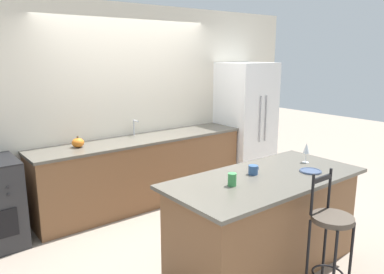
% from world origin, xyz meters
% --- Properties ---
extents(ground_plane, '(18.00, 18.00, 0.00)m').
position_xyz_m(ground_plane, '(0.00, 0.00, 0.00)').
color(ground_plane, gray).
extents(wall_back, '(6.00, 0.07, 2.70)m').
position_xyz_m(wall_back, '(0.00, 0.69, 1.35)').
color(wall_back, beige).
rests_on(wall_back, ground_plane).
extents(back_counter, '(3.00, 0.67, 0.93)m').
position_xyz_m(back_counter, '(0.00, 0.37, 0.47)').
color(back_counter, brown).
rests_on(back_counter, ground_plane).
extents(sink_faucet, '(0.02, 0.13, 0.22)m').
position_xyz_m(sink_faucet, '(0.00, 0.57, 1.07)').
color(sink_faucet, '#ADAFB5').
rests_on(sink_faucet, back_counter).
extents(kitchen_island, '(1.96, 0.92, 0.92)m').
position_xyz_m(kitchen_island, '(0.10, -1.73, 0.47)').
color(kitchen_island, brown).
rests_on(kitchen_island, ground_plane).
extents(refrigerator, '(0.80, 0.75, 1.90)m').
position_xyz_m(refrigerator, '(1.92, 0.30, 0.95)').
color(refrigerator, white).
rests_on(refrigerator, ground_plane).
extents(bar_stool_near, '(0.34, 0.34, 1.10)m').
position_xyz_m(bar_stool_near, '(0.16, -2.39, 0.60)').
color(bar_stool_near, black).
rests_on(bar_stool_near, ground_plane).
extents(dinner_plate, '(0.21, 0.21, 0.02)m').
position_xyz_m(dinner_plate, '(0.54, -1.91, 0.93)').
color(dinner_plate, '#425170').
rests_on(dinner_plate, kitchen_island).
extents(wine_glass, '(0.07, 0.07, 0.21)m').
position_xyz_m(wine_glass, '(0.78, -1.68, 1.08)').
color(wine_glass, white).
rests_on(wine_glass, kitchen_island).
extents(coffee_mug, '(0.12, 0.09, 0.09)m').
position_xyz_m(coffee_mug, '(0.05, -1.61, 0.97)').
color(coffee_mug, '#335689').
rests_on(coffee_mug, kitchen_island).
extents(tumbler_cup, '(0.08, 0.08, 0.11)m').
position_xyz_m(tumbler_cup, '(-0.33, -1.72, 0.98)').
color(tumbler_cup, '#3D934C').
rests_on(tumbler_cup, kitchen_island).
extents(pumpkin_decoration, '(0.15, 0.15, 0.14)m').
position_xyz_m(pumpkin_decoration, '(-0.88, 0.40, 0.99)').
color(pumpkin_decoration, orange).
rests_on(pumpkin_decoration, back_counter).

